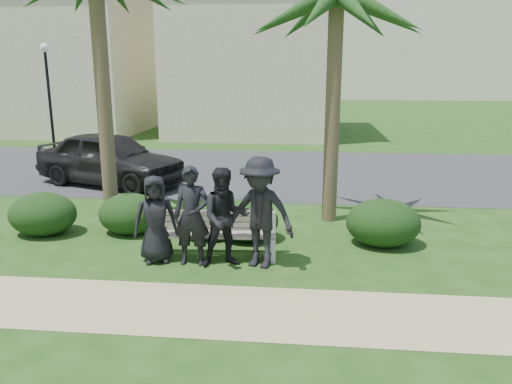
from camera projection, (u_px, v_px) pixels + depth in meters
ground at (206, 261)px, 8.82m from camera, size 160.00×160.00×0.00m
footpath at (182, 308)px, 7.08m from camera, size 30.00×1.60×0.01m
asphalt_street at (254, 171)px, 16.54m from camera, size 160.00×8.00×0.01m
stucco_bldg_left at (49, 61)px, 26.48m from camera, size 10.40×8.40×7.30m
stucco_bldg_right at (255, 61)px, 25.41m from camera, size 8.40×8.40×7.30m
street_lamp at (47, 77)px, 20.57m from camera, size 0.36×0.36×4.29m
park_bench at (213, 238)px, 8.93m from camera, size 2.29×0.66×0.79m
man_a at (155, 219)px, 8.63m from camera, size 0.86×0.69×1.54m
man_b at (192, 216)px, 8.50m from camera, size 0.64×0.43×1.73m
man_c at (225, 218)px, 8.43m from camera, size 0.98×0.86×1.72m
man_d at (260, 213)px, 8.38m from camera, size 1.39×1.06×1.91m
hedge_a at (43, 213)px, 10.17m from camera, size 1.37×1.13×0.90m
hedge_b at (130, 213)px, 10.25m from camera, size 1.31×1.08×0.85m
hedge_c at (204, 222)px, 9.96m from camera, size 1.02×0.84×0.66m
hedge_d at (246, 219)px, 9.85m from camera, size 1.28×1.05×0.83m
hedge_f at (383, 221)px, 9.54m from camera, size 1.41×1.17×0.92m
car_a at (110, 159)px, 14.39m from camera, size 4.89×3.28×1.55m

